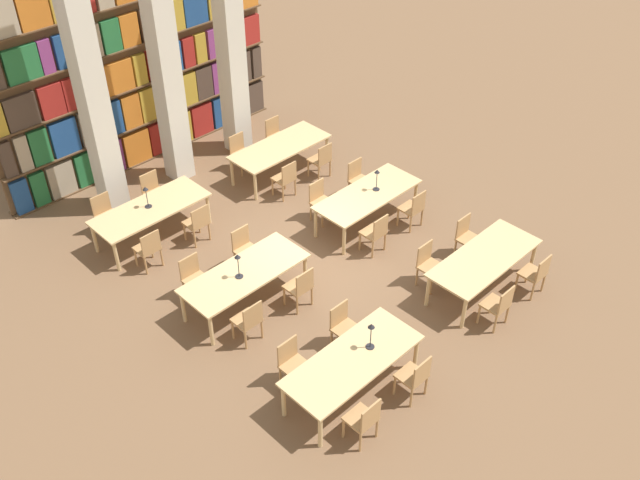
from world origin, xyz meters
name	(u,v)px	position (x,y,z in m)	size (l,w,h in m)	color
ground_plane	(310,260)	(0.00, 0.00, 0.00)	(40.00, 40.00, 0.00)	brown
bookshelf_bank	(135,49)	(0.02, 5.41, 2.66)	(6.95, 0.35, 5.50)	brown
pillar_left	(87,76)	(-1.71, 4.25, 3.00)	(0.48, 0.48, 6.00)	beige
pillar_center	(163,50)	(0.00, 4.25, 3.00)	(0.48, 0.48, 6.00)	beige
pillar_right	(229,27)	(1.71, 4.25, 3.00)	(0.48, 0.48, 6.00)	beige
reading_table_0	(353,362)	(-1.77, -2.78, 0.66)	(2.33, 0.95, 0.73)	tan
chair_0	(364,419)	(-2.32, -3.54, 0.47)	(0.42, 0.40, 0.88)	tan
chair_1	(293,363)	(-2.32, -2.03, 0.47)	(0.42, 0.40, 0.88)	tan
chair_2	(415,376)	(-1.17, -3.54, 0.47)	(0.42, 0.40, 0.88)	tan
chair_3	(344,326)	(-1.17, -2.03, 0.47)	(0.42, 0.40, 0.88)	tan
desk_lamp_0	(371,332)	(-1.39, -2.80, 1.07)	(0.14, 0.14, 0.50)	#232328
reading_table_1	(484,260)	(1.71, -2.77, 0.66)	(2.33, 0.95, 0.73)	tan
chair_4	(498,305)	(1.08, -3.53, 0.47)	(0.42, 0.40, 0.88)	tan
chair_5	(429,264)	(1.08, -2.02, 0.47)	(0.42, 0.40, 0.88)	tan
chair_6	(536,273)	(2.25, -3.53, 0.47)	(0.42, 0.40, 0.88)	tan
chair_7	(467,236)	(2.25, -2.02, 0.47)	(0.42, 0.40, 0.88)	tan
reading_table_2	(245,275)	(-1.64, -0.05, 0.66)	(2.33, 0.95, 0.73)	tan
chair_8	(249,320)	(-2.20, -0.81, 0.47)	(0.42, 0.40, 0.88)	tan
chair_9	(194,277)	(-2.20, 0.70, 0.47)	(0.42, 0.40, 0.88)	tan
chair_10	(300,287)	(-1.02, -0.81, 0.47)	(0.42, 0.40, 0.88)	tan
chair_11	(245,248)	(-1.02, 0.70, 0.47)	(0.42, 0.40, 0.88)	tan
desk_lamp_1	(238,262)	(-1.79, -0.09, 1.07)	(0.14, 0.14, 0.50)	#232328
reading_table_3	(367,196)	(1.69, 0.06, 0.66)	(2.33, 0.95, 0.73)	tan
chair_12	(375,232)	(1.09, -0.69, 0.47)	(0.42, 0.40, 0.88)	tan
chair_13	(320,200)	(1.09, 0.82, 0.47)	(0.42, 0.40, 0.88)	tan
chair_14	(413,208)	(2.24, -0.69, 0.47)	(0.42, 0.40, 0.88)	tan
chair_15	(358,179)	(2.24, 0.82, 0.47)	(0.42, 0.40, 0.88)	tan
desk_lamp_2	(377,176)	(1.91, 0.04, 1.05)	(0.14, 0.14, 0.48)	#232328
reading_table_4	(151,210)	(-1.72, 2.74, 0.66)	(2.33, 0.95, 0.73)	tan
chair_16	(149,248)	(-2.31, 1.98, 0.47)	(0.42, 0.40, 0.88)	tan
chair_17	(106,214)	(-2.31, 3.50, 0.47)	(0.42, 0.40, 0.88)	tan
chair_18	(198,222)	(-1.17, 1.98, 0.47)	(0.42, 0.40, 0.88)	tan
chair_19	(154,191)	(-1.17, 3.50, 0.47)	(0.42, 0.40, 0.88)	tan
desk_lamp_3	(146,193)	(-1.73, 2.78, 1.05)	(0.14, 0.14, 0.47)	#232328
reading_table_5	(280,148)	(1.67, 2.69, 0.66)	(2.33, 0.95, 0.73)	tan
chair_20	(286,178)	(1.14, 1.93, 0.47)	(0.42, 0.40, 0.88)	tan
chair_21	(240,152)	(1.14, 3.45, 0.47)	(0.42, 0.40, 0.88)	tan
chair_22	(321,159)	(2.21, 1.93, 0.47)	(0.42, 0.40, 0.88)	tan
chair_23	(276,135)	(2.21, 3.45, 0.47)	(0.42, 0.40, 0.88)	tan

